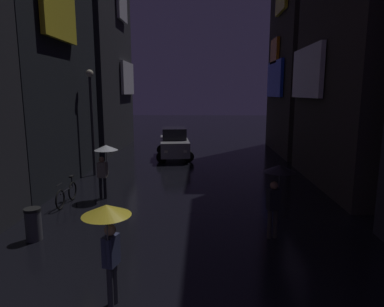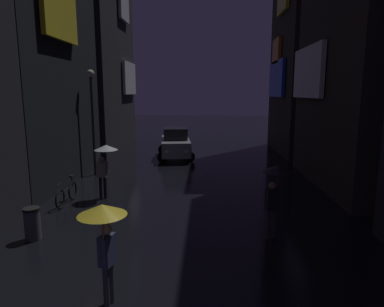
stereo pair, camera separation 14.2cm
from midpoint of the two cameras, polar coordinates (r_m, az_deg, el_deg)
The scene contains 10 objects.
building_left_far at distance 26.13m, azimuth -16.81°, elevation 17.48°, with size 4.25×8.75×15.24m.
building_right_mid at distance 17.13m, azimuth 27.84°, elevation 21.35°, with size 4.25×7.96×15.52m.
building_right_far at distance 25.19m, azimuth 18.93°, elevation 19.05°, with size 4.25×7.25×16.45m.
pedestrian_midstreet_centre_black at distance 9.87m, azimuth 13.67°, elevation -4.47°, with size 0.90×0.90×2.12m.
pedestrian_far_right_clear at distance 13.61m, azimuth -14.62°, elevation -0.51°, with size 0.90×0.90×2.12m.
pedestrian_foreground_left_yellow at distance 6.64m, azimuth -14.42°, elevation -11.80°, with size 0.90×0.90×2.12m.
bicycle_parked_at_storefront at distance 13.62m, azimuth -20.44°, elevation -6.36°, with size 0.13×1.82×0.96m.
car_distant at distance 21.60m, azimuth -3.17°, elevation 1.68°, with size 2.59×4.30×1.92m.
streetlamp_left_far at distance 17.52m, azimuth -16.64°, elevation 6.99°, with size 0.36×0.36×5.19m.
trash_bin at distance 10.79m, azimuth -25.27°, elevation -10.59°, with size 0.46×0.46×0.93m.
Camera 1 is at (0.45, -2.24, 4.12)m, focal length 32.00 mm.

